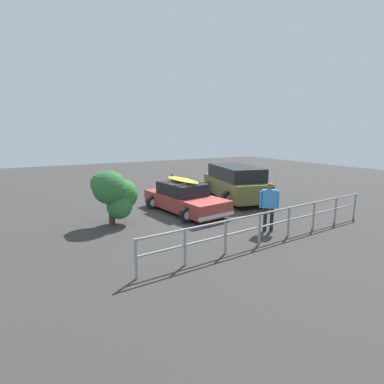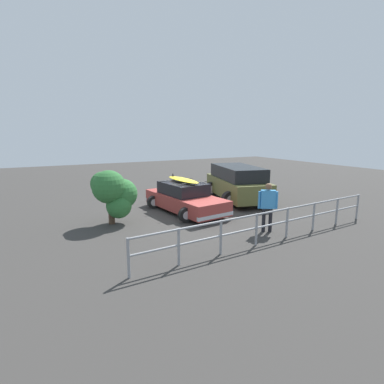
{
  "view_description": "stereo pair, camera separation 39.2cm",
  "coord_description": "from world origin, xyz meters",
  "views": [
    {
      "loc": [
        5.73,
        10.55,
        3.27
      ],
      "look_at": [
        -0.05,
        0.45,
        0.95
      ],
      "focal_mm": 28.0,
      "sensor_mm": 36.0,
      "label": 1
    },
    {
      "loc": [
        5.39,
        10.74,
        3.27
      ],
      "look_at": [
        -0.05,
        0.45,
        0.95
      ],
      "focal_mm": 28.0,
      "sensor_mm": 36.0,
      "label": 2
    }
  ],
  "objects": [
    {
      "name": "bush_near_left",
      "position": [
        2.97,
        0.14,
        1.19
      ],
      "size": [
        1.63,
        1.29,
        1.98
      ],
      "color": "#4C3828",
      "rests_on": "ground"
    },
    {
      "name": "railing_fence",
      "position": [
        -0.84,
        4.18,
        0.63
      ],
      "size": [
        9.16,
        0.66,
        0.96
      ],
      "color": "gray",
      "rests_on": "ground"
    },
    {
      "name": "ground_plane",
      "position": [
        0.0,
        0.0,
        -0.01
      ],
      "size": [
        44.0,
        44.0,
        0.02
      ],
      "primitive_type": "cube",
      "color": "#383533",
      "rests_on": "ground"
    },
    {
      "name": "sedan_car",
      "position": [
        -0.04,
        -0.2,
        0.58
      ],
      "size": [
        2.52,
        4.26,
        1.5
      ],
      "color": "#9E3833",
      "rests_on": "ground"
    },
    {
      "name": "suv_car",
      "position": [
        -3.23,
        -0.89,
        0.87
      ],
      "size": [
        3.11,
        4.64,
        1.69
      ],
      "color": "brown",
      "rests_on": "ground"
    },
    {
      "name": "person_bystander",
      "position": [
        -1.3,
        3.43,
        0.99
      ],
      "size": [
        0.55,
        0.41,
        1.65
      ],
      "color": "black",
      "rests_on": "ground"
    }
  ]
}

